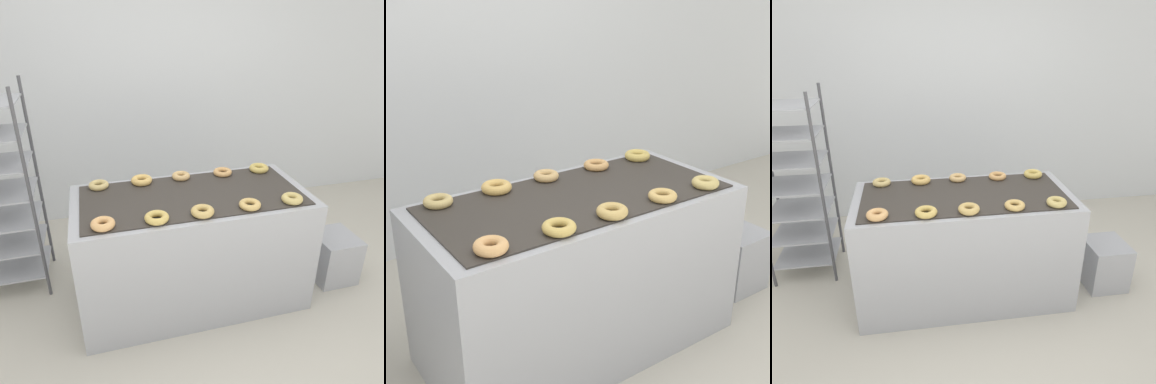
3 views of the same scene
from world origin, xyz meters
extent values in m
plane|color=beige|center=(0.00, 0.00, 0.00)|extent=(14.00, 14.00, 0.00)
cube|color=silver|center=(0.00, 2.12, 1.40)|extent=(8.00, 0.05, 2.80)
cube|color=#A8AAB2|center=(0.00, 0.63, 0.42)|extent=(1.57, 0.75, 0.84)
cube|color=#38332D|center=(0.00, 0.63, 0.84)|extent=(1.45, 0.66, 0.01)
cube|color=#262628|center=(0.43, 0.29, 0.59)|extent=(0.12, 0.07, 0.10)
cylinder|color=#4C4C51|center=(-1.04, 0.92, 0.77)|extent=(0.02, 0.02, 1.55)
cylinder|color=#4C4C51|center=(-1.04, 1.36, 0.77)|extent=(0.02, 0.02, 1.55)
cube|color=#A8AAB2|center=(-1.28, 1.14, 0.15)|extent=(0.48, 0.44, 0.01)
cube|color=#A8AAB2|center=(-1.28, 1.14, 0.37)|extent=(0.48, 0.44, 0.01)
cube|color=#A8AAB2|center=(-1.28, 1.14, 0.58)|extent=(0.48, 0.44, 0.01)
cube|color=#A8AAB2|center=(1.14, 0.55, 0.19)|extent=(0.31, 0.34, 0.38)
torus|color=#ECAF6A|center=(-0.59, 0.36, 0.87)|extent=(0.14, 0.14, 0.05)
torus|color=#DCB85C|center=(-0.29, 0.35, 0.87)|extent=(0.14, 0.14, 0.04)
torus|color=tan|center=(-0.01, 0.35, 0.87)|extent=(0.14, 0.14, 0.04)
torus|color=#DFB565|center=(0.30, 0.36, 0.87)|extent=(0.14, 0.14, 0.04)
torus|color=#D4BA69|center=(0.59, 0.36, 0.87)|extent=(0.14, 0.14, 0.04)
torus|color=#D7BA6F|center=(-0.59, 0.90, 0.87)|extent=(0.14, 0.14, 0.04)
torus|color=#EBBB62|center=(-0.29, 0.90, 0.87)|extent=(0.15, 0.15, 0.05)
torus|color=#E0B26E|center=(-0.01, 0.91, 0.87)|extent=(0.13, 0.13, 0.04)
torus|color=#DFA662|center=(0.31, 0.90, 0.87)|extent=(0.14, 0.14, 0.04)
torus|color=#DBBB5C|center=(0.60, 0.89, 0.87)|extent=(0.15, 0.15, 0.04)
camera|label=1|loc=(-0.59, -1.52, 1.95)|focal=35.00mm
camera|label=2|loc=(-1.36, -1.32, 1.82)|focal=50.00mm
camera|label=3|loc=(-0.38, -1.79, 1.95)|focal=35.00mm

